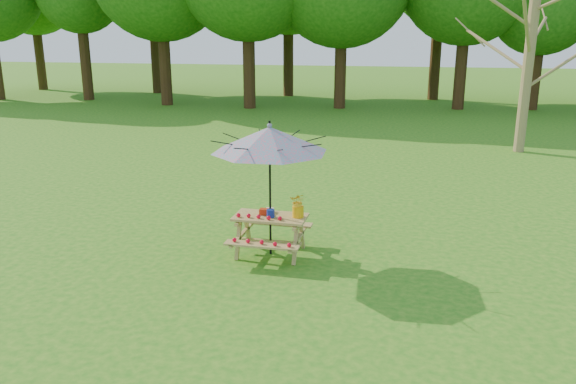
# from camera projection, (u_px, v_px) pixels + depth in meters

# --- Properties ---
(ground) EXTENTS (120.00, 120.00, 0.00)m
(ground) POSITION_uv_depth(u_px,v_px,m) (155.00, 300.00, 7.80)
(ground) COLOR #207015
(ground) RESTS_ON ground
(picnic_table) EXTENTS (1.20, 1.32, 0.67)m
(picnic_table) POSITION_uv_depth(u_px,v_px,m) (270.00, 235.00, 9.36)
(picnic_table) COLOR olive
(picnic_table) RESTS_ON ground
(patio_umbrella) EXTENTS (2.40, 2.40, 2.25)m
(patio_umbrella) POSITION_uv_depth(u_px,v_px,m) (270.00, 140.00, 8.92)
(patio_umbrella) COLOR black
(patio_umbrella) RESTS_ON ground
(produce_bins) EXTENTS (0.28, 0.37, 0.13)m
(produce_bins) POSITION_uv_depth(u_px,v_px,m) (268.00, 212.00, 9.29)
(produce_bins) COLOR red
(produce_bins) RESTS_ON picnic_table
(tomatoes_row) EXTENTS (0.77, 0.13, 0.07)m
(tomatoes_row) POSITION_uv_depth(u_px,v_px,m) (259.00, 217.00, 9.12)
(tomatoes_row) COLOR red
(tomatoes_row) RESTS_ON picnic_table
(flower_bucket) EXTENTS (0.26, 0.22, 0.41)m
(flower_bucket) POSITION_uv_depth(u_px,v_px,m) (298.00, 204.00, 9.15)
(flower_bucket) COLOR #EFA70C
(flower_bucket) RESTS_ON picnic_table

